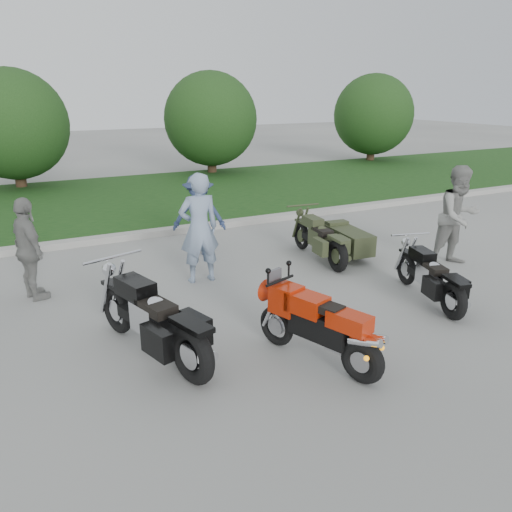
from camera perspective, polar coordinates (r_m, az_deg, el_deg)
name	(u,v)px	position (r m, az deg, el deg)	size (l,w,h in m)	color
ground	(311,339)	(7.06, 6.35, -9.37)	(80.00, 80.00, 0.00)	#A1A09B
curb	(175,230)	(12.15, -9.20, 2.92)	(60.00, 0.30, 0.15)	#A5A29B
grass_strip	(133,199)	(16.05, -13.84, 6.40)	(60.00, 8.00, 0.14)	#2B541C
tree_mid_left	(12,125)	(18.72, -26.07, 13.34)	(3.60, 3.60, 4.00)	#3F2B1C
tree_mid_right	(211,119)	(20.16, -5.20, 15.31)	(3.60, 3.60, 4.00)	#3F2B1C
tree_far_right	(373,115)	(24.30, 13.26, 15.45)	(3.60, 3.60, 4.00)	#3F2B1C
sportbike_red	(320,325)	(6.26, 7.31, -7.84)	(0.80, 1.83, 0.90)	black
cruiser_left	(155,323)	(6.47, -11.43, -7.52)	(0.92, 2.43, 0.96)	black
cruiser_right	(432,279)	(8.49, 19.45, -2.49)	(0.66, 2.00, 0.79)	black
cruiser_sidecar	(337,241)	(10.22, 9.28, 1.75)	(1.15, 2.14, 0.82)	black
person_stripe	(199,228)	(8.80, -6.53, 3.16)	(0.71, 0.47, 1.96)	#8599B5
person_grey	(458,216)	(10.37, 22.14, 4.23)	(0.95, 0.74, 1.95)	gray
person_denim	(199,215)	(10.34, -6.53, 4.66)	(1.08, 0.62, 1.68)	navy
person_back	(29,250)	(8.79, -24.51, 0.68)	(0.99, 0.41, 1.70)	gray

